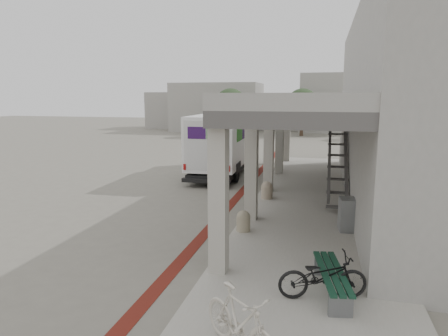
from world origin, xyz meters
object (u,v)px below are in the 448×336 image
(fedex_truck, at_px, (223,142))
(bicycle_cream, at_px, (240,322))
(bench, at_px, (332,277))
(bicycle_black, at_px, (323,276))
(utility_cabinet, at_px, (347,214))

(fedex_truck, distance_m, bicycle_cream, 14.98)
(bench, relative_size, bicycle_black, 1.21)
(utility_cabinet, bearing_deg, bench, -103.50)
(utility_cabinet, distance_m, bicycle_cream, 6.56)
(fedex_truck, bearing_deg, utility_cabinet, -56.28)
(utility_cabinet, xyz_separation_m, bicycle_cream, (-1.84, -6.30, 0.04))
(bench, height_order, bicycle_black, bicycle_black)
(bench, height_order, utility_cabinet, utility_cabinet)
(bench, bearing_deg, bicycle_black, -138.20)
(bicycle_black, relative_size, bicycle_cream, 0.99)
(bench, xyz_separation_m, bicycle_black, (-0.18, -0.23, 0.11))
(fedex_truck, relative_size, bench, 3.53)
(bench, height_order, bicycle_cream, bicycle_cream)
(fedex_truck, relative_size, bicycle_cream, 4.22)
(bicycle_black, xyz_separation_m, bicycle_cream, (-1.18, -2.05, 0.07))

